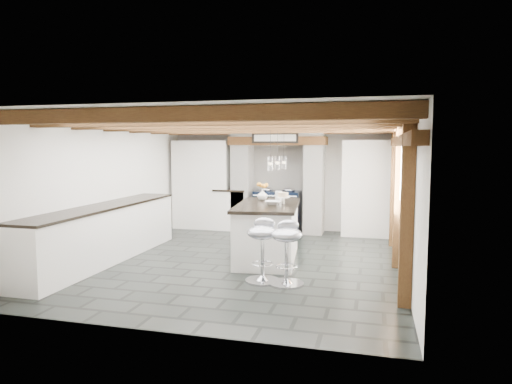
% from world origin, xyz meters
% --- Properties ---
extents(ground, '(6.00, 6.00, 0.00)m').
position_xyz_m(ground, '(0.00, 0.00, 0.00)').
color(ground, black).
rests_on(ground, ground).
extents(room_shell, '(6.00, 6.03, 6.00)m').
position_xyz_m(room_shell, '(-0.61, 1.42, 1.07)').
color(room_shell, white).
rests_on(room_shell, ground).
extents(range_cooker, '(1.00, 0.63, 0.99)m').
position_xyz_m(range_cooker, '(0.00, 2.68, 0.47)').
color(range_cooker, black).
rests_on(range_cooker, ground).
extents(kitchen_island, '(1.19, 1.98, 1.24)m').
position_xyz_m(kitchen_island, '(0.35, 0.20, 0.48)').
color(kitchen_island, white).
rests_on(kitchen_island, ground).
extents(bar_stool_near, '(0.57, 0.57, 0.88)m').
position_xyz_m(bar_stool_near, '(0.92, -1.12, 0.55)').
color(bar_stool_near, silver).
rests_on(bar_stool_near, ground).
extents(bar_stool_far, '(0.48, 0.48, 0.89)m').
position_xyz_m(bar_stool_far, '(0.58, -1.07, 0.55)').
color(bar_stool_far, silver).
rests_on(bar_stool_far, ground).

